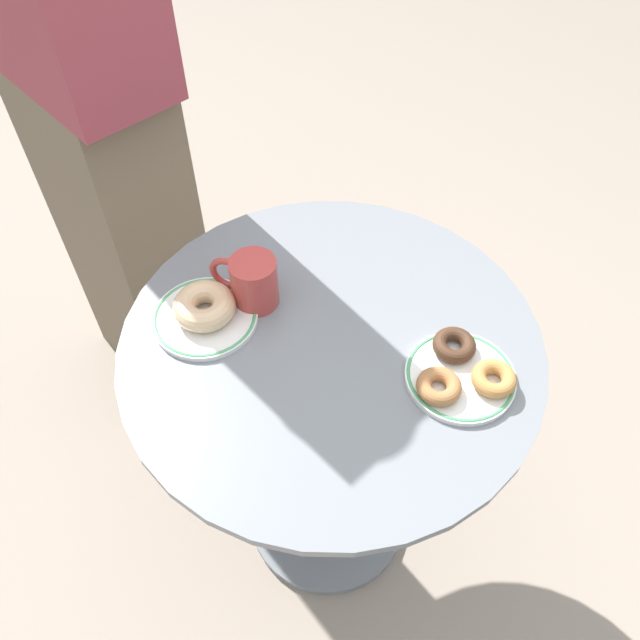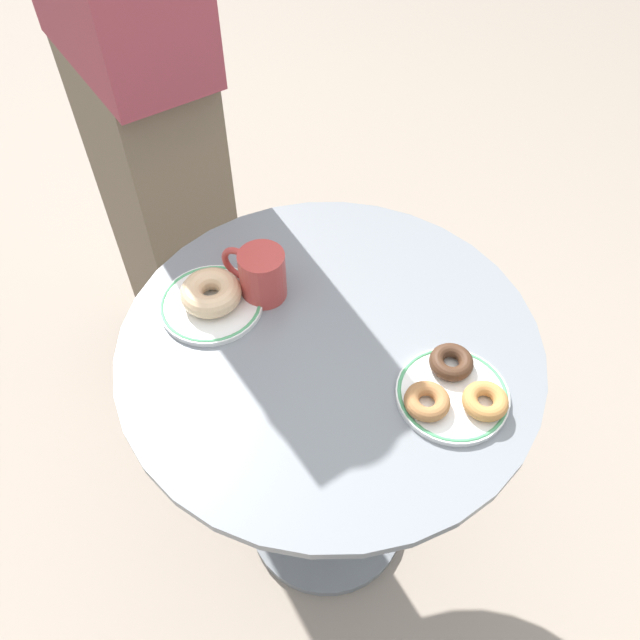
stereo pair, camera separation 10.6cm
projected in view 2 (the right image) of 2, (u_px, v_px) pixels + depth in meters
name	position (u px, v px, depth m)	size (l,w,h in m)	color
ground_plane	(326.00, 519.00, 1.67)	(7.00, 7.00, 0.02)	gray
cafe_table	(328.00, 416.00, 1.27)	(0.72, 0.72, 0.75)	slate
plate_left	(211.00, 304.00, 1.12)	(0.18, 0.18, 0.01)	white
plate_right	(452.00, 394.00, 1.00)	(0.18, 0.18, 0.01)	white
donut_glazed	(211.00, 293.00, 1.10)	(0.11, 0.11, 0.04)	#E0B789
donut_old_fashioned	(485.00, 401.00, 0.97)	(0.07, 0.07, 0.02)	#BC7F42
donut_chocolate	(451.00, 362.00, 1.02)	(0.07, 0.07, 0.02)	#422819
donut_cinnamon	(427.00, 401.00, 0.97)	(0.07, 0.07, 0.02)	#A36B3D
coffee_mug	(261.00, 274.00, 1.11)	(0.12, 0.08, 0.09)	#B73D38
person_figure	(137.00, 91.00, 1.38)	(0.49, 0.40, 1.74)	brown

